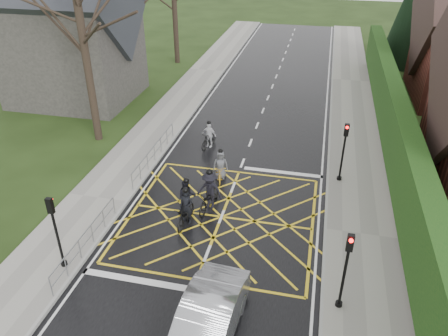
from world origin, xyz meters
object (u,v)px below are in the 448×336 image
at_px(cyclist_back, 187,200).
at_px(car, 206,324).
at_px(cyclist_lead, 220,169).
at_px(cyclist_front, 209,138).
at_px(cyclist_rear, 186,212).
at_px(cyclist_mid, 209,194).

relative_size(cyclist_back, car, 0.39).
relative_size(cyclist_back, cyclist_lead, 1.04).
bearing_deg(cyclist_lead, cyclist_front, 101.22).
height_order(cyclist_front, car, cyclist_front).
bearing_deg(cyclist_rear, car, -63.05).
bearing_deg(cyclist_lead, car, -92.02).
relative_size(cyclist_rear, cyclist_back, 1.01).
xyz_separation_m(cyclist_mid, car, (1.73, -7.05, 0.04)).
bearing_deg(cyclist_back, cyclist_lead, 57.15).
bearing_deg(cyclist_rear, cyclist_lead, 85.57).
height_order(cyclist_back, cyclist_lead, cyclist_back).
relative_size(cyclist_back, cyclist_front, 1.11).
bearing_deg(cyclist_mid, car, -67.41).
bearing_deg(cyclist_mid, cyclist_front, 113.80).
bearing_deg(cyclist_rear, cyclist_front, 100.79).
bearing_deg(cyclist_mid, cyclist_back, -137.43).
bearing_deg(car, cyclist_front, 108.31).
height_order(cyclist_back, car, cyclist_back).
relative_size(cyclist_lead, car, 0.38).
relative_size(cyclist_front, car, 0.35).
relative_size(cyclist_front, cyclist_lead, 0.94).
distance_m(cyclist_rear, cyclist_front, 7.27).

